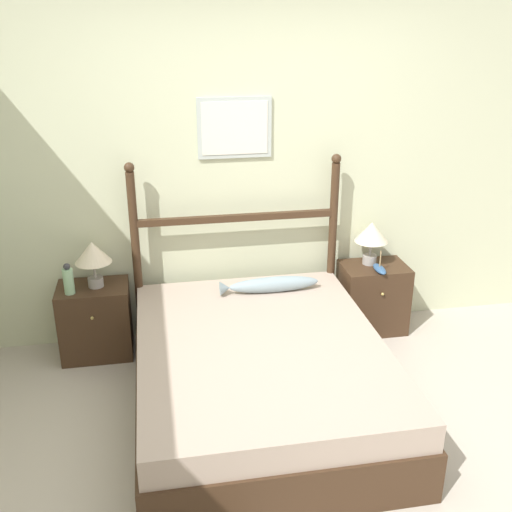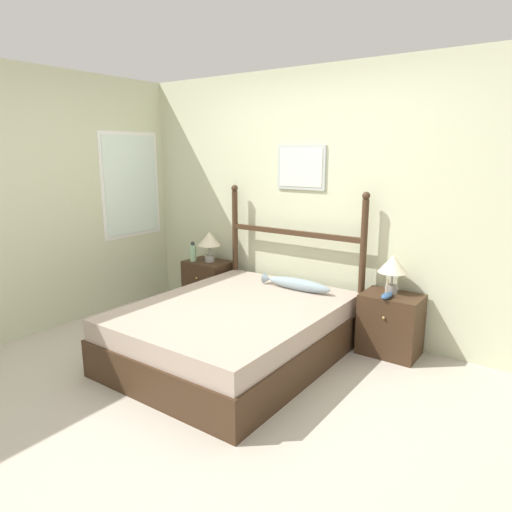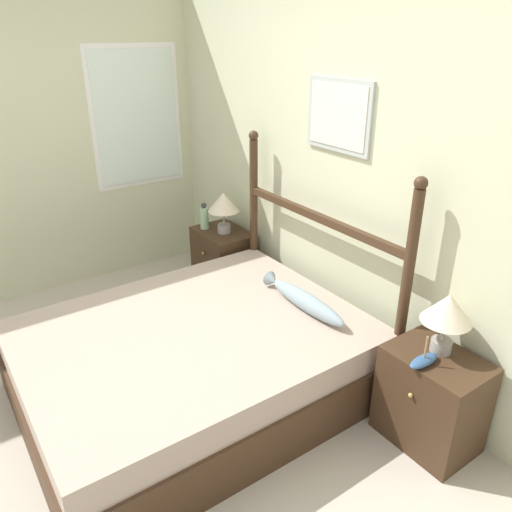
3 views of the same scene
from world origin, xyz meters
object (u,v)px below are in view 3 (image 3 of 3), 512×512
object	(u,v)px
bed	(195,362)
bottle	(204,217)
fish_pillow	(304,300)
nightstand_right	(431,399)
table_lamp_left	(223,204)
table_lamp_right	(447,311)
model_boat	(424,360)
nightstand_left	(223,261)

from	to	relation	value
bed	bottle	distance (m)	1.49
bottle	fish_pillow	xyz separation A→B (m)	(1.41, -0.09, -0.11)
bed	nightstand_right	bearing A→B (deg)	38.92
nightstand_right	table_lamp_left	xyz separation A→B (m)	(-2.10, -0.00, 0.52)
table_lamp_left	table_lamp_right	distance (m)	2.07
table_lamp_right	model_boat	size ratio (longest dim) A/B	1.75
table_lamp_right	nightstand_left	bearing A→B (deg)	-178.70
table_lamp_right	model_boat	world-z (taller)	table_lamp_right
bed	table_lamp_right	xyz separation A→B (m)	(1.04, 0.91, 0.55)
bed	bottle	world-z (taller)	bottle
nightstand_left	nightstand_right	size ratio (longest dim) A/B	1.00
bottle	model_boat	distance (m)	2.27
bed	fish_pillow	world-z (taller)	fish_pillow
table_lamp_right	fish_pillow	bearing A→B (deg)	-164.84
table_lamp_right	table_lamp_left	bearing A→B (deg)	-178.65
nightstand_left	fish_pillow	size ratio (longest dim) A/B	0.76
nightstand_right	table_lamp_left	size ratio (longest dim) A/B	1.61
table_lamp_right	nightstand_right	bearing A→B (deg)	-57.99
table_lamp_right	fish_pillow	distance (m)	0.90
nightstand_right	model_boat	bearing A→B (deg)	-94.52
model_boat	bottle	bearing A→B (deg)	179.30
nightstand_right	fish_pillow	xyz separation A→B (m)	(-0.87, -0.18, 0.27)
fish_pillow	bed	bearing A→B (deg)	-106.35
table_lamp_left	table_lamp_right	xyz separation A→B (m)	(2.07, 0.05, 0.00)
bed	table_lamp_right	size ratio (longest dim) A/B	5.79
nightstand_left	bed	bearing A→B (deg)	-38.92
table_lamp_right	model_boat	distance (m)	0.28
table_lamp_right	model_boat	xyz separation A→B (m)	(0.02, -0.16, -0.22)
nightstand_left	bottle	distance (m)	0.41
bed	table_lamp_left	bearing A→B (deg)	140.29
bottle	fish_pillow	size ratio (longest dim) A/B	0.31
nightstand_right	bottle	xyz separation A→B (m)	(-2.27, -0.09, 0.38)
table_lamp_right	fish_pillow	size ratio (longest dim) A/B	0.47
bed	nightstand_left	xyz separation A→B (m)	(-1.07, 0.86, 0.04)
bottle	model_boat	world-z (taller)	bottle
nightstand_right	fish_pillow	bearing A→B (deg)	-168.33
nightstand_left	table_lamp_left	distance (m)	0.52
nightstand_right	table_lamp_right	world-z (taller)	table_lamp_right
bed	table_lamp_right	bearing A→B (deg)	41.25
model_boat	fish_pillow	bearing A→B (deg)	-175.77
table_lamp_left	table_lamp_right	bearing A→B (deg)	1.35
nightstand_left	nightstand_right	xyz separation A→B (m)	(2.13, 0.00, 0.00)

